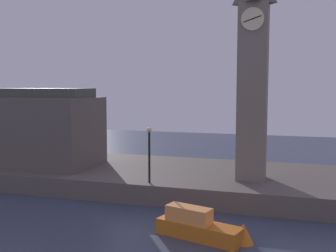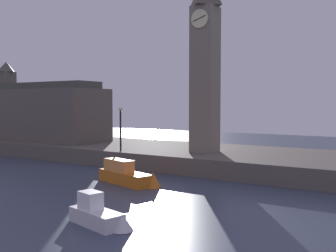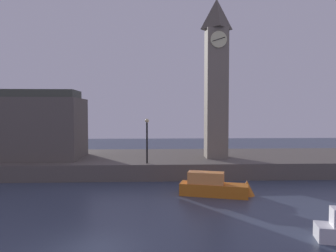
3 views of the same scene
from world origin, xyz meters
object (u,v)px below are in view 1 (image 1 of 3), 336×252
Objects in this scene: clock_tower at (253,69)px; parliament_hall at (11,127)px; streetlamp at (149,149)px; boat_patrol_orange at (205,228)px.

parliament_hall is at bearing 179.04° from clock_tower.
parliament_hall is (-21.82, 0.37, -4.96)m from clock_tower.
streetlamp is 8.58m from boat_patrol_orange.
boat_patrol_orange is at bearing -99.88° from clock_tower.
clock_tower reaches higher than parliament_hall.
clock_tower is at bearing 80.12° from boat_patrol_orange.
parliament_hall is 15.35m from streetlamp.
streetlamp is at bearing 132.86° from boat_patrol_orange.
streetlamp is at bearing -14.22° from parliament_hall.
boat_patrol_orange is (20.22, -9.55, -4.19)m from parliament_hall.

